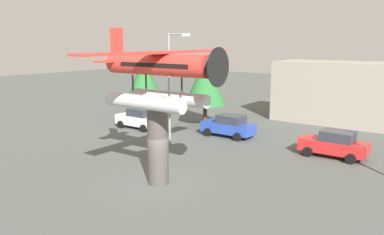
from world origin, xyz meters
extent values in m
plane|color=#515651|center=(0.00, 0.00, 0.00)|extent=(140.00, 140.00, 0.00)
cylinder|color=#4C4742|center=(0.00, 0.00, 2.06)|extent=(1.10, 1.10, 4.12)
cylinder|color=silver|center=(0.01, -1.00, 4.47)|extent=(4.81, 0.74, 0.70)
cylinder|color=#333338|center=(1.20, -0.49, 5.27)|extent=(0.10, 0.10, 0.90)
cylinder|color=#333338|center=(-1.20, -0.51, 5.27)|extent=(0.10, 0.10, 0.90)
cylinder|color=silver|center=(-0.01, 1.00, 4.47)|extent=(4.81, 0.74, 0.70)
cylinder|color=#333338|center=(1.20, 0.51, 5.27)|extent=(0.10, 0.10, 0.90)
cylinder|color=#333338|center=(-1.20, 0.49, 5.27)|extent=(0.10, 0.10, 0.90)
cylinder|color=red|center=(0.00, 0.00, 6.27)|extent=(6.21, 1.15, 1.10)
cube|color=black|center=(0.20, 0.00, 6.27)|extent=(4.35, 1.17, 0.20)
cone|color=#262628|center=(3.25, 0.02, 6.27)|extent=(0.71, 0.89, 0.88)
cylinder|color=black|center=(3.65, 0.03, 6.27)|extent=(0.05, 1.80, 1.80)
cube|color=red|center=(0.40, 0.00, 6.88)|extent=(1.18, 10.41, 0.12)
cube|color=red|center=(-2.80, -0.02, 6.37)|extent=(0.72, 2.81, 0.10)
cube|color=red|center=(-2.80, -0.02, 7.47)|extent=(0.90, 0.13, 1.30)
cube|color=white|center=(-10.24, 9.19, 0.72)|extent=(4.20, 1.70, 0.80)
cube|color=#2D333D|center=(-9.99, 9.19, 1.44)|extent=(2.00, 1.56, 0.64)
cylinder|color=black|center=(-11.59, 10.09, 0.32)|extent=(0.64, 0.22, 0.64)
cylinder|color=black|center=(-11.59, 8.29, 0.32)|extent=(0.64, 0.22, 0.64)
cylinder|color=black|center=(-8.89, 10.09, 0.32)|extent=(0.64, 0.22, 0.64)
cylinder|color=black|center=(-8.89, 8.29, 0.32)|extent=(0.64, 0.22, 0.64)
cube|color=#2847B7|center=(-2.48, 11.19, 0.72)|extent=(4.20, 1.70, 0.80)
cube|color=#2D333D|center=(-2.23, 11.19, 1.44)|extent=(2.00, 1.56, 0.64)
cylinder|color=black|center=(-3.83, 12.09, 0.32)|extent=(0.64, 0.22, 0.64)
cylinder|color=black|center=(-3.83, 10.29, 0.32)|extent=(0.64, 0.22, 0.64)
cylinder|color=black|center=(-1.13, 12.09, 0.32)|extent=(0.64, 0.22, 0.64)
cylinder|color=black|center=(-1.13, 10.29, 0.32)|extent=(0.64, 0.22, 0.64)
cube|color=red|center=(5.96, 10.39, 0.72)|extent=(4.20, 1.70, 0.80)
cube|color=#2D333D|center=(6.21, 10.39, 1.44)|extent=(2.00, 1.56, 0.64)
cylinder|color=black|center=(4.61, 11.29, 0.32)|extent=(0.64, 0.22, 0.64)
cylinder|color=black|center=(4.61, 9.49, 0.32)|extent=(0.64, 0.22, 0.64)
cylinder|color=black|center=(7.31, 11.29, 0.32)|extent=(0.64, 0.22, 0.64)
cylinder|color=black|center=(7.31, 9.49, 0.32)|extent=(0.64, 0.22, 0.64)
cylinder|color=gray|center=(-4.61, 6.54, 4.00)|extent=(0.18, 0.18, 7.99)
cylinder|color=gray|center=(-3.81, 6.54, 7.89)|extent=(1.60, 0.12, 0.12)
cube|color=silver|center=(-3.11, 6.54, 7.84)|extent=(0.50, 0.28, 0.20)
cube|color=#9E9384|center=(2.82, 22.00, 2.79)|extent=(11.23, 5.20, 5.58)
cylinder|color=brown|center=(-13.78, 13.72, 0.77)|extent=(0.36, 0.36, 1.54)
cone|color=#287033|center=(-13.78, 13.72, 3.66)|extent=(3.83, 3.83, 4.25)
cylinder|color=brown|center=(-6.31, 13.55, 0.95)|extent=(0.36, 0.36, 1.89)
cone|color=#287033|center=(-6.31, 13.55, 3.94)|extent=(3.69, 3.69, 4.11)
camera|label=1|loc=(13.19, -14.95, 7.42)|focal=36.83mm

